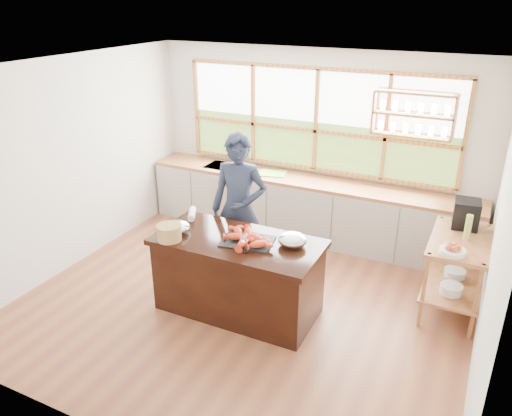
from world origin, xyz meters
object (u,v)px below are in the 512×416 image
Objects in this scene: island at (238,275)px; cook at (239,209)px; espresso_machine at (466,214)px; wicker_basket at (169,233)px.

cook is (-0.33, 0.65, 0.49)m from island.
espresso_machine is 1.20× the size of wicker_basket.
espresso_machine is at bearing 7.28° from cook.
cook reaches higher than island.
espresso_machine is 3.36m from wicker_basket.
island is 5.74× the size of espresso_machine.
wicker_basket is (-0.67, -0.32, 0.53)m from island.
island is 0.98× the size of cook.
espresso_machine is at bearing 31.64° from wicker_basket.
island is 2.69m from espresso_machine.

